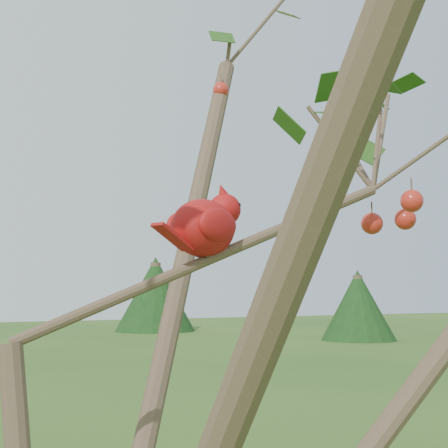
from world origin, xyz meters
TOP-DOWN VIEW (x-y plane):
  - crabapple_tree at (0.03, -0.02)m, footprint 2.35×2.05m
  - cardinal at (0.24, 0.08)m, footprint 0.18×0.13m

SIDE VIEW (x-z plane):
  - crabapple_tree at x=0.03m, z-range 0.65..3.60m
  - cardinal at x=0.24m, z-range 2.06..2.20m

